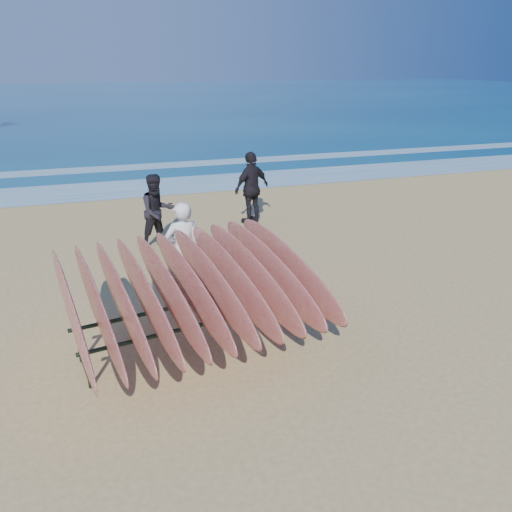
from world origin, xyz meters
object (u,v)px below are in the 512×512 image
(surfboard_rack, at_px, (190,287))
(person_white, at_px, (183,250))
(person_dark_b, at_px, (252,188))
(person_dark_a, at_px, (157,212))

(surfboard_rack, xyz_separation_m, person_white, (0.20, 1.70, -0.10))
(person_white, bearing_deg, person_dark_b, -130.22)
(surfboard_rack, height_order, person_dark_a, person_dark_a)
(person_white, distance_m, person_dark_b, 4.33)
(surfboard_rack, distance_m, person_dark_b, 5.91)
(person_dark_b, bearing_deg, person_dark_a, -0.89)
(person_white, xyz_separation_m, person_dark_a, (-0.09, 2.55, -0.03))
(surfboard_rack, relative_size, person_white, 2.20)
(person_white, relative_size, person_dark_a, 1.03)
(person_dark_a, bearing_deg, surfboard_rack, -110.73)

